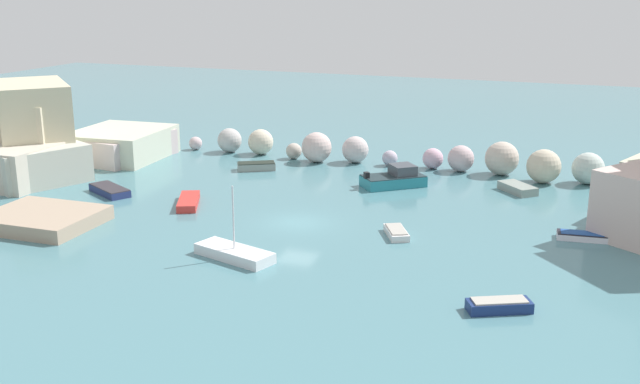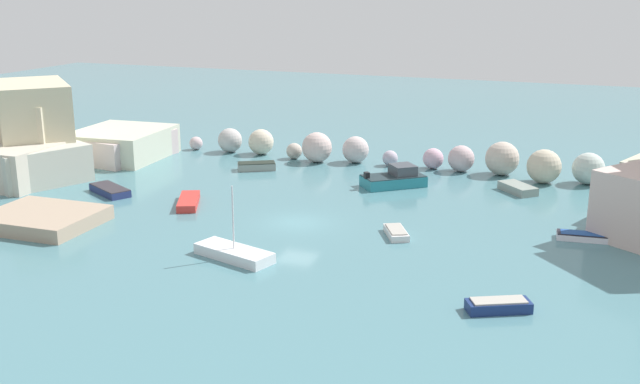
{
  "view_description": "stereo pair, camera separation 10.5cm",
  "coord_description": "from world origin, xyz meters",
  "px_view_note": "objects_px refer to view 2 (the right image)",
  "views": [
    {
      "loc": [
        18.2,
        -44.13,
        15.45
      ],
      "look_at": [
        0.0,
        4.29,
        1.0
      ],
      "focal_mm": 42.37,
      "sensor_mm": 36.0,
      "label": 1
    },
    {
      "loc": [
        18.29,
        -44.09,
        15.45
      ],
      "look_at": [
        0.0,
        4.29,
        1.0
      ],
      "focal_mm": 42.37,
      "sensor_mm": 36.0,
      "label": 2
    }
  ],
  "objects_px": {
    "moored_boat_6": "(257,166)",
    "moored_boat_5": "(110,190)",
    "stone_dock": "(42,219)",
    "moored_boat_3": "(498,306)",
    "moored_boat_1": "(234,253)",
    "moored_boat_2": "(396,232)",
    "moored_boat_0": "(395,178)",
    "channel_buoy": "(412,177)",
    "moored_boat_7": "(518,188)",
    "moored_boat_8": "(582,236)",
    "moored_boat_4": "(189,201)"
  },
  "relations": [
    {
      "from": "moored_boat_1",
      "to": "moored_boat_7",
      "type": "bearing_deg",
      "value": -107.02
    },
    {
      "from": "channel_buoy",
      "to": "moored_boat_3",
      "type": "distance_m",
      "value": 25.24
    },
    {
      "from": "moored_boat_2",
      "to": "moored_boat_8",
      "type": "relative_size",
      "value": 0.94
    },
    {
      "from": "moored_boat_0",
      "to": "moored_boat_7",
      "type": "height_order",
      "value": "moored_boat_0"
    },
    {
      "from": "moored_boat_2",
      "to": "moored_boat_7",
      "type": "bearing_deg",
      "value": 128.26
    },
    {
      "from": "moored_boat_3",
      "to": "moored_boat_8",
      "type": "distance_m",
      "value": 12.98
    },
    {
      "from": "stone_dock",
      "to": "moored_boat_7",
      "type": "relative_size",
      "value": 2.12
    },
    {
      "from": "stone_dock",
      "to": "moored_boat_3",
      "type": "height_order",
      "value": "stone_dock"
    },
    {
      "from": "moored_boat_1",
      "to": "moored_boat_7",
      "type": "distance_m",
      "value": 24.53
    },
    {
      "from": "moored_boat_3",
      "to": "moored_boat_6",
      "type": "height_order",
      "value": "moored_boat_6"
    },
    {
      "from": "moored_boat_3",
      "to": "moored_boat_8",
      "type": "height_order",
      "value": "moored_boat_3"
    },
    {
      "from": "moored_boat_0",
      "to": "moored_boat_1",
      "type": "relative_size",
      "value": 1.0
    },
    {
      "from": "moored_boat_5",
      "to": "moored_boat_6",
      "type": "xyz_separation_m",
      "value": [
        7.14,
        10.71,
        0.05
      ]
    },
    {
      "from": "moored_boat_0",
      "to": "moored_boat_6",
      "type": "distance_m",
      "value": 12.44
    },
    {
      "from": "moored_boat_3",
      "to": "moored_boat_4",
      "type": "distance_m",
      "value": 25.58
    },
    {
      "from": "moored_boat_0",
      "to": "moored_boat_2",
      "type": "xyz_separation_m",
      "value": [
        3.25,
        -11.65,
        -0.38
      ]
    },
    {
      "from": "moored_boat_4",
      "to": "moored_boat_6",
      "type": "bearing_deg",
      "value": -25.36
    },
    {
      "from": "moored_boat_1",
      "to": "moored_boat_2",
      "type": "height_order",
      "value": "moored_boat_1"
    },
    {
      "from": "moored_boat_0",
      "to": "moored_boat_4",
      "type": "height_order",
      "value": "moored_boat_0"
    },
    {
      "from": "moored_boat_0",
      "to": "moored_boat_6",
      "type": "height_order",
      "value": "moored_boat_0"
    },
    {
      "from": "moored_boat_2",
      "to": "channel_buoy",
      "type": "bearing_deg",
      "value": 162.56
    },
    {
      "from": "moored_boat_6",
      "to": "moored_boat_5",
      "type": "bearing_deg",
      "value": 26.36
    },
    {
      "from": "moored_boat_6",
      "to": "channel_buoy",
      "type": "bearing_deg",
      "value": 156.17
    },
    {
      "from": "channel_buoy",
      "to": "moored_boat_0",
      "type": "height_order",
      "value": "moored_boat_0"
    },
    {
      "from": "moored_boat_4",
      "to": "moored_boat_5",
      "type": "xyz_separation_m",
      "value": [
        -7.08,
        0.51,
        0.02
      ]
    },
    {
      "from": "moored_boat_5",
      "to": "moored_boat_6",
      "type": "height_order",
      "value": "moored_boat_6"
    },
    {
      "from": "moored_boat_0",
      "to": "stone_dock",
      "type": "bearing_deg",
      "value": -176.61
    },
    {
      "from": "stone_dock",
      "to": "moored_boat_6",
      "type": "distance_m",
      "value": 19.85
    },
    {
      "from": "channel_buoy",
      "to": "moored_boat_3",
      "type": "relative_size",
      "value": 0.16
    },
    {
      "from": "moored_boat_2",
      "to": "moored_boat_4",
      "type": "bearing_deg",
      "value": -122.4
    },
    {
      "from": "moored_boat_8",
      "to": "channel_buoy",
      "type": "bearing_deg",
      "value": 135.79
    },
    {
      "from": "stone_dock",
      "to": "moored_boat_3",
      "type": "relative_size",
      "value": 2.14
    },
    {
      "from": "moored_boat_7",
      "to": "moored_boat_3",
      "type": "bearing_deg",
      "value": -38.96
    },
    {
      "from": "moored_boat_6",
      "to": "moored_boat_0",
      "type": "bearing_deg",
      "value": 145.76
    },
    {
      "from": "moored_boat_2",
      "to": "moored_boat_5",
      "type": "xyz_separation_m",
      "value": [
        -22.79,
        1.87,
        0.04
      ]
    },
    {
      "from": "channel_buoy",
      "to": "moored_boat_2",
      "type": "height_order",
      "value": "channel_buoy"
    },
    {
      "from": "moored_boat_6",
      "to": "moored_boat_2",
      "type": "bearing_deg",
      "value": 111.27
    },
    {
      "from": "moored_boat_3",
      "to": "moored_boat_5",
      "type": "distance_m",
      "value": 32.33
    },
    {
      "from": "moored_boat_2",
      "to": "moored_boat_7",
      "type": "height_order",
      "value": "moored_boat_7"
    },
    {
      "from": "channel_buoy",
      "to": "moored_boat_5",
      "type": "distance_m",
      "value": 23.66
    },
    {
      "from": "moored_boat_0",
      "to": "channel_buoy",
      "type": "bearing_deg",
      "value": 32.02
    },
    {
      "from": "moored_boat_4",
      "to": "moored_boat_7",
      "type": "xyz_separation_m",
      "value": [
        21.67,
        11.83,
        0.04
      ]
    },
    {
      "from": "moored_boat_1",
      "to": "moored_boat_6",
      "type": "xyz_separation_m",
      "value": [
        -7.92,
        19.75,
        0.0
      ]
    },
    {
      "from": "moored_boat_4",
      "to": "moored_boat_2",
      "type": "bearing_deg",
      "value": -120.0
    },
    {
      "from": "moored_boat_5",
      "to": "stone_dock",
      "type": "bearing_deg",
      "value": 122.39
    },
    {
      "from": "moored_boat_6",
      "to": "moored_boat_1",
      "type": "bearing_deg",
      "value": 81.92
    },
    {
      "from": "moored_boat_2",
      "to": "moored_boat_5",
      "type": "distance_m",
      "value": 22.87
    },
    {
      "from": "moored_boat_3",
      "to": "moored_boat_7",
      "type": "xyz_separation_m",
      "value": [
        -1.65,
        22.35,
        0.01
      ]
    },
    {
      "from": "moored_boat_1",
      "to": "moored_boat_2",
      "type": "distance_m",
      "value": 10.54
    },
    {
      "from": "moored_boat_5",
      "to": "moored_boat_7",
      "type": "bearing_deg",
      "value": -129.7
    }
  ]
}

